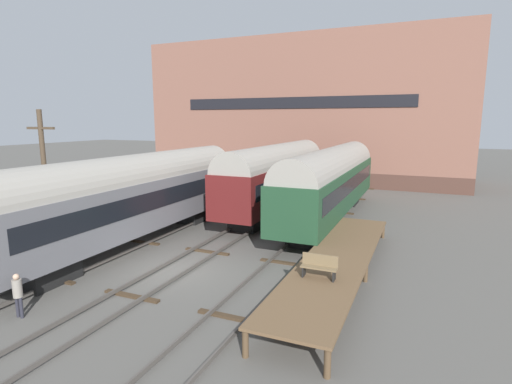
{
  "coord_description": "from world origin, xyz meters",
  "views": [
    {
      "loc": [
        10.48,
        -14.81,
        6.97
      ],
      "look_at": [
        0.0,
        9.66,
        2.2
      ],
      "focal_mm": 28.0,
      "sensor_mm": 36.0,
      "label": 1
    }
  ],
  "objects_px": {
    "train_car_maroon": "(276,174)",
    "bench": "(319,266)",
    "person_worker": "(18,292)",
    "utility_pole": "(46,183)",
    "train_car_grey": "(135,194)",
    "train_car_green": "(331,179)"
  },
  "relations": [
    {
      "from": "person_worker",
      "to": "train_car_green",
      "type": "bearing_deg",
      "value": 69.37
    },
    {
      "from": "bench",
      "to": "train_car_grey",
      "type": "bearing_deg",
      "value": 164.62
    },
    {
      "from": "train_car_grey",
      "to": "utility_pole",
      "type": "bearing_deg",
      "value": -124.88
    },
    {
      "from": "train_car_green",
      "to": "train_car_maroon",
      "type": "distance_m",
      "value": 4.53
    },
    {
      "from": "train_car_maroon",
      "to": "person_worker",
      "type": "relative_size",
      "value": 9.85
    },
    {
      "from": "train_car_maroon",
      "to": "utility_pole",
      "type": "relative_size",
      "value": 2.16
    },
    {
      "from": "person_worker",
      "to": "utility_pole",
      "type": "relative_size",
      "value": 0.22
    },
    {
      "from": "train_car_grey",
      "to": "person_worker",
      "type": "distance_m",
      "value": 9.03
    },
    {
      "from": "train_car_maroon",
      "to": "bench",
      "type": "relative_size",
      "value": 11.61
    },
    {
      "from": "train_car_green",
      "to": "train_car_grey",
      "type": "bearing_deg",
      "value": -131.7
    },
    {
      "from": "train_car_grey",
      "to": "utility_pole",
      "type": "xyz_separation_m",
      "value": [
        -2.49,
        -3.58,
        0.99
      ]
    },
    {
      "from": "train_car_maroon",
      "to": "bench",
      "type": "bearing_deg",
      "value": -63.53
    },
    {
      "from": "bench",
      "to": "train_car_green",
      "type": "bearing_deg",
      "value": 100.97
    },
    {
      "from": "train_car_maroon",
      "to": "train_car_grey",
      "type": "relative_size",
      "value": 0.88
    },
    {
      "from": "train_car_grey",
      "to": "bench",
      "type": "distance_m",
      "value": 11.93
    },
    {
      "from": "train_car_green",
      "to": "bench",
      "type": "bearing_deg",
      "value": -79.03
    },
    {
      "from": "train_car_maroon",
      "to": "train_car_grey",
      "type": "bearing_deg",
      "value": -112.2
    },
    {
      "from": "train_car_maroon",
      "to": "bench",
      "type": "xyz_separation_m",
      "value": [
        6.98,
        -14.02,
        -1.49
      ]
    },
    {
      "from": "train_car_grey",
      "to": "bench",
      "type": "xyz_separation_m",
      "value": [
        11.42,
        -3.14,
        -1.45
      ]
    },
    {
      "from": "train_car_green",
      "to": "person_worker",
      "type": "height_order",
      "value": "train_car_green"
    },
    {
      "from": "bench",
      "to": "utility_pole",
      "type": "relative_size",
      "value": 0.19
    },
    {
      "from": "utility_pole",
      "to": "bench",
      "type": "bearing_deg",
      "value": 1.79
    }
  ]
}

